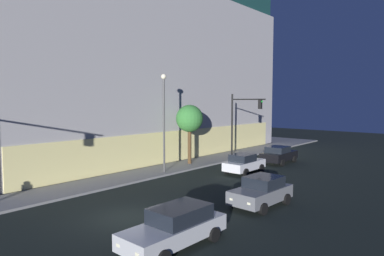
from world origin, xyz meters
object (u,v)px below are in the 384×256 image
Objects in this scene: modern_building at (95,67)px; car_grey at (261,191)px; car_white at (244,163)px; street_lamp_sidewalk at (164,111)px; sidewalk_tree at (190,119)px; car_black at (279,154)px; car_silver at (176,226)px; traffic_light_far_corner at (242,116)px.

modern_building reaches higher than car_grey.
car_grey is 8.85m from car_white.
sidewalk_tree is at bearing 13.05° from street_lamp_sidewalk.
street_lamp_sidewalk is at bearing 155.75° from car_black.
car_white is at bearing 38.89° from car_grey.
car_grey is 14.25m from car_black.
car_black is at bearing 22.97° from car_grey.
modern_building is 8.26× the size of car_black.
sidewalk_tree reaches higher than car_silver.
modern_building reaches higher than car_white.
modern_building reaches higher than street_lamp_sidewalk.
street_lamp_sidewalk is (-10.02, 1.02, 0.74)m from traffic_light_far_corner.
car_grey reaches higher than car_black.
car_white is 0.89× the size of car_black.
street_lamp_sidewalk is 1.68× the size of car_silver.
traffic_light_far_corner is 7.62m from car_white.
car_grey is (-2.37, -10.40, -4.35)m from street_lamp_sidewalk.
traffic_light_far_corner is at bearing -5.80° from street_lamp_sidewalk.
sidewalk_tree is 6.81m from car_white.
car_silver is (-14.81, -28.47, -9.44)m from modern_building.
car_silver is at bearing -158.15° from car_white.
car_black reaches higher than car_white.
traffic_light_far_corner is 1.46× the size of car_black.
car_black is at bearing 15.54° from car_silver.
traffic_light_far_corner is at bearing 37.14° from car_grey.
modern_building is 4.65× the size of street_lamp_sidewalk.
modern_building is 18.03m from sidewalk_tree.
sidewalk_tree reaches higher than car_black.
modern_building is at bearing 104.01° from traffic_light_far_corner.
sidewalk_tree is 1.34× the size of car_grey.
traffic_light_far_corner is 0.82× the size of street_lamp_sidewalk.
sidewalk_tree is (-5.74, 2.01, -0.12)m from traffic_light_far_corner.
car_silver is at bearing -179.38° from car_grey.
traffic_light_far_corner is at bearing -75.99° from modern_building.
modern_building is 19.42m from street_lamp_sidewalk.
traffic_light_far_corner reaches higher than car_black.
car_grey is at bearing -102.85° from street_lamp_sidewalk.
street_lamp_sidewalk reaches higher than sidewalk_tree.
street_lamp_sidewalk reaches higher than car_silver.
car_grey is at bearing -157.03° from car_black.
sidewalk_tree is 18.30m from car_silver.
modern_building reaches higher than car_black.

